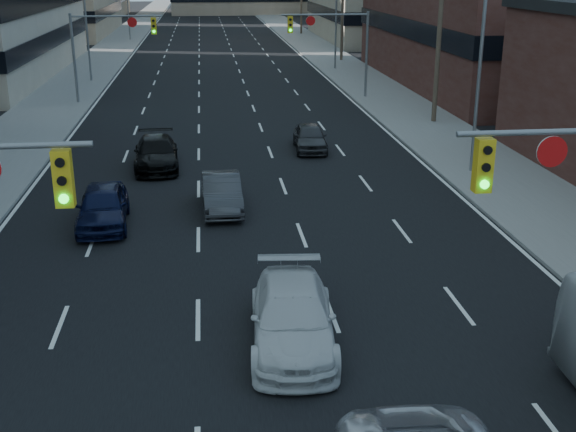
{
  "coord_description": "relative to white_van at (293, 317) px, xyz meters",
  "views": [
    {
      "loc": [
        -1.4,
        -5.44,
        8.92
      ],
      "look_at": [
        0.83,
        13.82,
        2.2
      ],
      "focal_mm": 45.0,
      "sensor_mm": 36.0,
      "label": 1
    }
  ],
  "objects": [
    {
      "name": "utility_pole_block",
      "position": [
        11.65,
        25.58,
        5.05
      ],
      "size": [
        2.2,
        0.28,
        11.0
      ],
      "color": "#4C3D2D",
      "rests_on": "ground"
    },
    {
      "name": "white_van",
      "position": [
        0.0,
        0.0,
        0.0
      ],
      "size": [
        2.44,
        5.19,
        1.46
      ],
      "primitive_type": "imported",
      "rotation": [
        0.0,
        0.0,
        -0.08
      ],
      "color": "silver",
      "rests_on": "ground"
    },
    {
      "name": "sedan_black_far",
      "position": [
        -4.28,
        17.26,
        -0.02
      ],
      "size": [
        2.25,
        4.99,
        1.42
      ],
      "primitive_type": "imported",
      "rotation": [
        0.0,
        0.0,
        0.05
      ],
      "color": "black",
      "rests_on": "ground"
    },
    {
      "name": "sedan_grey_right",
      "position": [
        3.32,
        19.86,
        -0.06
      ],
      "size": [
        1.81,
        4.03,
        1.34
      ],
      "primitive_type": "imported",
      "rotation": [
        0.0,
        0.0,
        -0.06
      ],
      "color": "#313133",
      "rests_on": "ground"
    },
    {
      "name": "streetlight_right_near",
      "position": [
        9.79,
        14.58,
        4.32
      ],
      "size": [
        2.03,
        0.22,
        9.0
      ],
      "color": "slate",
      "rests_on": "ground"
    },
    {
      "name": "sidewalk_left",
      "position": [
        -12.05,
        119.58,
        -0.66
      ],
      "size": [
        5.0,
        300.0,
        0.15
      ],
      "primitive_type": "cube",
      "color": "slate",
      "rests_on": "ground"
    },
    {
      "name": "utility_pole_midblock",
      "position": [
        11.65,
        55.58,
        5.05
      ],
      "size": [
        2.2,
        0.28,
        11.0
      ],
      "color": "#4C3D2D",
      "rests_on": "ground"
    },
    {
      "name": "sidewalk_right",
      "position": [
        10.95,
        119.58,
        -0.66
      ],
      "size": [
        5.0,
        300.0,
        0.15
      ],
      "primitive_type": "cube",
      "color": "slate",
      "rests_on": "ground"
    },
    {
      "name": "sedan_blue",
      "position": [
        -5.75,
        9.42,
        0.01
      ],
      "size": [
        1.98,
        4.44,
        1.48
      ],
      "primitive_type": "imported",
      "rotation": [
        0.0,
        0.0,
        0.05
      ],
      "color": "black",
      "rests_on": "ground"
    },
    {
      "name": "signal_far_left",
      "position": [
        -8.23,
        34.58,
        3.57
      ],
      "size": [
        6.09,
        0.33,
        6.0
      ],
      "color": "slate",
      "rests_on": "ground"
    },
    {
      "name": "signal_far_right",
      "position": [
        7.13,
        34.58,
        3.57
      ],
      "size": [
        6.09,
        0.33,
        6.0
      ],
      "color": "slate",
      "rests_on": "ground"
    },
    {
      "name": "streetlight_left_mid",
      "position": [
        -10.89,
        44.58,
        4.32
      ],
      "size": [
        2.03,
        0.22,
        9.0
      ],
      "color": "slate",
      "rests_on": "ground"
    },
    {
      "name": "road_surface",
      "position": [
        -0.55,
        119.58,
        -0.72
      ],
      "size": [
        18.0,
        300.0,
        0.02
      ],
      "primitive_type": "cube",
      "color": "black",
      "rests_on": "ground"
    },
    {
      "name": "streetlight_right_far",
      "position": [
        9.79,
        49.58,
        4.32
      ],
      "size": [
        2.03,
        0.22,
        9.0
      ],
      "color": "slate",
      "rests_on": "ground"
    },
    {
      "name": "sedan_grey_center",
      "position": [
        -1.43,
        10.77,
        -0.05
      ],
      "size": [
        1.55,
        4.18,
        1.37
      ],
      "primitive_type": "imported",
      "rotation": [
        0.0,
        0.0,
        0.03
      ],
      "color": "#333336",
      "rests_on": "ground"
    },
    {
      "name": "storefront_right_mid",
      "position": [
        23.45,
        39.58,
        3.77
      ],
      "size": [
        20.0,
        30.0,
        9.0
      ],
      "primitive_type": "cube",
      "color": "#472119",
      "rests_on": "ground"
    }
  ]
}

